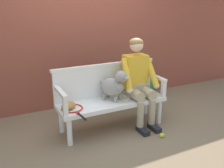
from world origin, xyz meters
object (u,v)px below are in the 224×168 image
object	(u,v)px
baseball_glove	(69,106)
tennis_ball	(162,135)
person_seated	(138,79)
dog_on_bench	(114,85)
tennis_racket	(73,109)
garden_bench	(112,104)

from	to	relation	value
baseball_glove	tennis_ball	distance (m)	1.36
person_seated	dog_on_bench	world-z (taller)	person_seated
baseball_glove	tennis_ball	bearing A→B (deg)	-63.74
dog_on_bench	tennis_racket	bearing A→B (deg)	-175.23
tennis_racket	tennis_ball	distance (m)	1.29
tennis_racket	tennis_ball	world-z (taller)	tennis_racket
baseball_glove	tennis_racket	bearing A→B (deg)	-85.97
dog_on_bench	baseball_glove	xyz separation A→B (m)	(-0.69, -0.00, -0.19)
tennis_ball	dog_on_bench	bearing A→B (deg)	129.78
person_seated	tennis_ball	size ratio (longest dim) A/B	19.83
garden_bench	person_seated	xyz separation A→B (m)	(0.42, -0.01, 0.33)
person_seated	tennis_racket	distance (m)	1.07
person_seated	tennis_ball	world-z (taller)	person_seated
garden_bench	baseball_glove	size ratio (longest dim) A/B	7.23
person_seated	baseball_glove	size ratio (longest dim) A/B	5.95
person_seated	baseball_glove	bearing A→B (deg)	-179.63
tennis_ball	garden_bench	bearing A→B (deg)	130.62
tennis_racket	person_seated	bearing A→B (deg)	3.11
garden_bench	tennis_racket	bearing A→B (deg)	-173.58
garden_bench	person_seated	world-z (taller)	person_seated
tennis_racket	tennis_ball	size ratio (longest dim) A/B	8.67
dog_on_bench	garden_bench	bearing A→B (deg)	150.40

